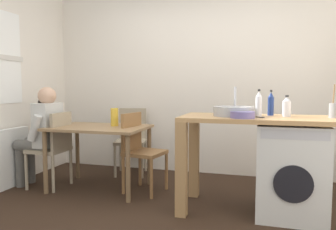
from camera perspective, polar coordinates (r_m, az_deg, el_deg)
name	(u,v)px	position (r m, az deg, el deg)	size (l,w,h in m)	color
ground_plane	(160,219)	(3.08, -1.45, -17.88)	(5.46, 5.46, 0.00)	black
wall_back	(198,76)	(4.54, 5.24, 6.85)	(4.60, 0.10, 2.70)	silver
radiator	(2,160)	(4.25, -27.27, -7.10)	(0.10, 0.80, 0.70)	white
dining_table	(99,135)	(3.85, -12.05, -3.42)	(1.10, 0.76, 0.74)	olive
chair_person_seat	(54,145)	(4.07, -19.49, -5.07)	(0.40, 0.40, 0.90)	gray
chair_opposite	(140,147)	(3.73, -5.05, -5.70)	(0.46, 0.46, 0.90)	olive
chair_spare_by_wall	(132,137)	(4.52, -6.45, -3.85)	(0.48, 0.48, 0.90)	gray
seated_person	(42,131)	(4.14, -21.37, -2.67)	(0.50, 0.51, 1.20)	#595651
kitchen_counter	(239,133)	(3.16, 12.35, -3.06)	(1.50, 0.68, 0.92)	tan
washing_machine	(290,170)	(3.22, 20.78, -9.10)	(0.60, 0.61, 0.86)	silver
sink_basin	(233,111)	(3.14, 11.48, 0.65)	(0.38, 0.38, 0.09)	#9EA0A5
tap	(235,101)	(3.31, 11.76, 2.51)	(0.02, 0.02, 0.28)	#B2B2B7
bottle_tall_green	(259,104)	(3.18, 15.73, 1.89)	(0.06, 0.06, 0.26)	silver
bottle_squat_brown	(271,104)	(3.28, 17.70, 1.87)	(0.06, 0.06, 0.25)	navy
bottle_clear_small	(287,107)	(3.21, 20.22, 1.34)	(0.08, 0.08, 0.20)	silver
mixing_bowl	(242,114)	(2.94, 13.01, 0.11)	(0.22, 0.22, 0.06)	slate
utensil_crock	(336,110)	(3.24, 27.49, 0.77)	(0.11, 0.11, 0.30)	gray
vase	(115,117)	(3.85, -9.43, -0.36)	(0.09, 0.09, 0.21)	gold
scissors	(256,117)	(3.03, 15.31, -0.34)	(0.15, 0.06, 0.01)	#B2B2B7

